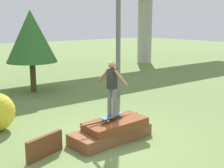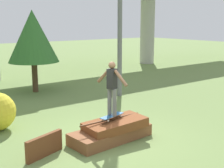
# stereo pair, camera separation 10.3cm
# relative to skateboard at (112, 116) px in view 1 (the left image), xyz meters

# --- Properties ---
(ground_plane) EXTENTS (80.00, 80.00, 0.00)m
(ground_plane) POSITION_rel_skateboard_xyz_m (-0.04, 0.01, -0.71)
(ground_plane) COLOR olive
(scrap_pile) EXTENTS (2.43, 1.14, 0.63)m
(scrap_pile) POSITION_rel_skateboard_xyz_m (-0.01, -0.02, -0.44)
(scrap_pile) COLOR brown
(scrap_pile) RESTS_ON ground_plane
(scrap_plank_loose) EXTENTS (1.12, 0.46, 0.54)m
(scrap_plank_loose) POSITION_rel_skateboard_xyz_m (-1.99, 0.15, -0.43)
(scrap_plank_loose) COLOR brown
(scrap_plank_loose) RESTS_ON ground_plane
(skateboard) EXTENTS (0.85, 0.41, 0.09)m
(skateboard) POSITION_rel_skateboard_xyz_m (0.00, 0.00, 0.00)
(skateboard) COLOR #23517F
(skateboard) RESTS_ON scrap_pile
(skater) EXTENTS (0.34, 1.03, 1.51)m
(skater) POSITION_rel_skateboard_xyz_m (0.00, -0.00, 0.87)
(skater) COLOR slate
(skater) RESTS_ON skateboard
(tree_behind_right) EXTENTS (2.33, 2.33, 3.81)m
(tree_behind_right) POSITION_rel_skateboard_xyz_m (0.82, 7.06, 1.89)
(tree_behind_right) COLOR #4C3823
(tree_behind_right) RESTS_ON ground_plane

